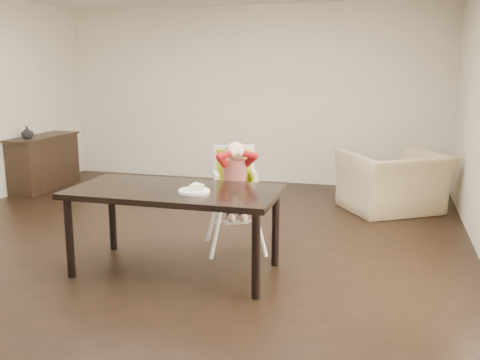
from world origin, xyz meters
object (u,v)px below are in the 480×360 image
Objects in this scene: dining_table at (175,198)px; armchair at (394,172)px; high_chair at (235,174)px; sideboard at (44,162)px.

armchair is at bearing 54.64° from dining_table.
dining_table is at bearing -136.90° from high_chair.
sideboard is at bearing -31.32° from armchair.
sideboard is at bearing 140.84° from dining_table.
sideboard reaches higher than dining_table.
high_chair is at bearing 65.54° from dining_table.
dining_table is 4.05m from sideboard.
dining_table is at bearing -39.16° from sideboard.
high_chair is 0.85× the size of sideboard.
high_chair is 3.93m from sideboard.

